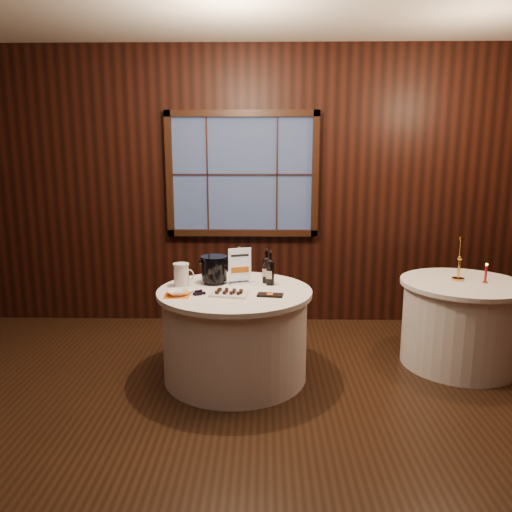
{
  "coord_description": "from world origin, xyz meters",
  "views": [
    {
      "loc": [
        0.25,
        -2.97,
        1.88
      ],
      "look_at": [
        0.18,
        0.9,
        1.08
      ],
      "focal_mm": 35.0,
      "sensor_mm": 36.0,
      "label": 1
    }
  ],
  "objects_px": {
    "sign_stand": "(239,271)",
    "port_bottle_right": "(270,270)",
    "ice_bucket": "(214,269)",
    "chocolate_box": "(270,295)",
    "grape_bunch": "(199,293)",
    "cracker_bowl": "(177,292)",
    "side_table": "(460,323)",
    "glass_pitcher": "(182,275)",
    "port_bottle_left": "(266,268)",
    "brass_candlestick": "(459,265)",
    "chocolate_plate": "(229,293)",
    "main_table": "(235,333)",
    "red_candle": "(486,275)"
  },
  "relations": [
    {
      "from": "sign_stand",
      "to": "port_bottle_right",
      "type": "height_order",
      "value": "sign_stand"
    },
    {
      "from": "ice_bucket",
      "to": "chocolate_box",
      "type": "xyz_separation_m",
      "value": [
        0.48,
        -0.39,
        -0.12
      ]
    },
    {
      "from": "port_bottle_right",
      "to": "grape_bunch",
      "type": "bearing_deg",
      "value": -130.84
    },
    {
      "from": "cracker_bowl",
      "to": "side_table",
      "type": "bearing_deg",
      "value": 11.04
    },
    {
      "from": "port_bottle_right",
      "to": "glass_pitcher",
      "type": "relative_size",
      "value": 1.5
    },
    {
      "from": "port_bottle_left",
      "to": "glass_pitcher",
      "type": "bearing_deg",
      "value": -155.31
    },
    {
      "from": "glass_pitcher",
      "to": "brass_candlestick",
      "type": "height_order",
      "value": "brass_candlestick"
    },
    {
      "from": "ice_bucket",
      "to": "cracker_bowl",
      "type": "relative_size",
      "value": 1.44
    },
    {
      "from": "side_table",
      "to": "chocolate_plate",
      "type": "distance_m",
      "value": 2.12
    },
    {
      "from": "main_table",
      "to": "cracker_bowl",
      "type": "xyz_separation_m",
      "value": [
        -0.45,
        -0.18,
        0.41
      ]
    },
    {
      "from": "brass_candlestick",
      "to": "side_table",
      "type": "bearing_deg",
      "value": -55.57
    },
    {
      "from": "chocolate_plate",
      "to": "chocolate_box",
      "type": "distance_m",
      "value": 0.33
    },
    {
      "from": "grape_bunch",
      "to": "cracker_bowl",
      "type": "xyz_separation_m",
      "value": [
        -0.17,
        -0.0,
        0.0
      ]
    },
    {
      "from": "red_candle",
      "to": "ice_bucket",
      "type": "bearing_deg",
      "value": -178.88
    },
    {
      "from": "main_table",
      "to": "glass_pitcher",
      "type": "bearing_deg",
      "value": 167.29
    },
    {
      "from": "grape_bunch",
      "to": "brass_candlestick",
      "type": "height_order",
      "value": "brass_candlestick"
    },
    {
      "from": "chocolate_plate",
      "to": "red_candle",
      "type": "bearing_deg",
      "value": 10.58
    },
    {
      "from": "cracker_bowl",
      "to": "brass_candlestick",
      "type": "distance_m",
      "value": 2.47
    },
    {
      "from": "port_bottle_left",
      "to": "grape_bunch",
      "type": "distance_m",
      "value": 0.68
    },
    {
      "from": "brass_candlestick",
      "to": "port_bottle_left",
      "type": "bearing_deg",
      "value": -175.91
    },
    {
      "from": "main_table",
      "to": "side_table",
      "type": "bearing_deg",
      "value": 8.53
    },
    {
      "from": "chocolate_plate",
      "to": "port_bottle_right",
      "type": "bearing_deg",
      "value": 44.15
    },
    {
      "from": "grape_bunch",
      "to": "glass_pitcher",
      "type": "xyz_separation_m",
      "value": [
        -0.18,
        0.28,
        0.08
      ]
    },
    {
      "from": "sign_stand",
      "to": "port_bottle_right",
      "type": "bearing_deg",
      "value": -27.24
    },
    {
      "from": "chocolate_plate",
      "to": "chocolate_box",
      "type": "xyz_separation_m",
      "value": [
        0.32,
        -0.02,
        -0.01
      ]
    },
    {
      "from": "sign_stand",
      "to": "grape_bunch",
      "type": "bearing_deg",
      "value": -148.27
    },
    {
      "from": "side_table",
      "to": "chocolate_box",
      "type": "bearing_deg",
      "value": -164.23
    },
    {
      "from": "red_candle",
      "to": "port_bottle_left",
      "type": "bearing_deg",
      "value": -179.32
    },
    {
      "from": "sign_stand",
      "to": "brass_candlestick",
      "type": "bearing_deg",
      "value": -14.43
    },
    {
      "from": "glass_pitcher",
      "to": "grape_bunch",
      "type": "bearing_deg",
      "value": -47.97
    },
    {
      "from": "chocolate_plate",
      "to": "port_bottle_left",
      "type": "bearing_deg",
      "value": 52.62
    },
    {
      "from": "sign_stand",
      "to": "glass_pitcher",
      "type": "bearing_deg",
      "value": 172.01
    },
    {
      "from": "port_bottle_right",
      "to": "chocolate_plate",
      "type": "relative_size",
      "value": 0.91
    },
    {
      "from": "ice_bucket",
      "to": "chocolate_plate",
      "type": "distance_m",
      "value": 0.41
    },
    {
      "from": "port_bottle_right",
      "to": "glass_pitcher",
      "type": "xyz_separation_m",
      "value": [
        -0.75,
        -0.06,
        -0.03
      ]
    },
    {
      "from": "main_table",
      "to": "grape_bunch",
      "type": "distance_m",
      "value": 0.52
    },
    {
      "from": "side_table",
      "to": "brass_candlestick",
      "type": "distance_m",
      "value": 0.53
    },
    {
      "from": "red_candle",
      "to": "brass_candlestick",
      "type": "bearing_deg",
      "value": 153.09
    },
    {
      "from": "sign_stand",
      "to": "chocolate_box",
      "type": "distance_m",
      "value": 0.47
    },
    {
      "from": "cracker_bowl",
      "to": "ice_bucket",
      "type": "bearing_deg",
      "value": 55.88
    },
    {
      "from": "port_bottle_right",
      "to": "ice_bucket",
      "type": "distance_m",
      "value": 0.48
    },
    {
      "from": "main_table",
      "to": "sign_stand",
      "type": "height_order",
      "value": "sign_stand"
    },
    {
      "from": "chocolate_box",
      "to": "sign_stand",
      "type": "bearing_deg",
      "value": 132.5
    },
    {
      "from": "chocolate_box",
      "to": "grape_bunch",
      "type": "relative_size",
      "value": 1.2
    },
    {
      "from": "side_table",
      "to": "grape_bunch",
      "type": "height_order",
      "value": "grape_bunch"
    },
    {
      "from": "main_table",
      "to": "grape_bunch",
      "type": "relative_size",
      "value": 7.65
    },
    {
      "from": "red_candle",
      "to": "main_table",
      "type": "bearing_deg",
      "value": -173.41
    },
    {
      "from": "glass_pitcher",
      "to": "red_candle",
      "type": "relative_size",
      "value": 1.11
    },
    {
      "from": "side_table",
      "to": "glass_pitcher",
      "type": "height_order",
      "value": "glass_pitcher"
    },
    {
      "from": "sign_stand",
      "to": "glass_pitcher",
      "type": "relative_size",
      "value": 1.65
    }
  ]
}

